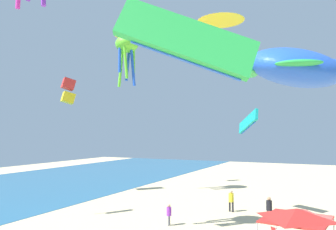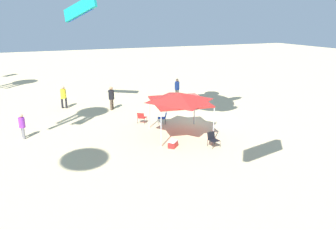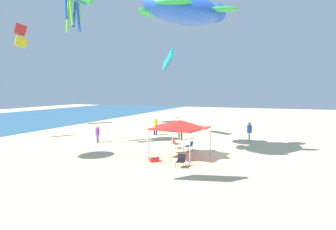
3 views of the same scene
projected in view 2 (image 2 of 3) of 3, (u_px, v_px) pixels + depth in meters
name	position (u px, v px, depth m)	size (l,w,h in m)	color
ground	(191.00, 126.00, 22.31)	(120.00, 120.00, 0.10)	beige
canopy_tent	(180.00, 98.00, 19.87)	(3.97, 3.75, 2.75)	#B7B7BC
folding_chair_near_cooler	(213.00, 138.00, 18.53)	(0.68, 0.60, 0.82)	black
folding_chair_facing_ocean	(163.00, 117.00, 22.58)	(0.69, 0.76, 0.82)	black
folding_chair_right_of_tent	(142.00, 117.00, 22.58)	(0.81, 0.79, 0.82)	black
cooler_box	(173.00, 144.00, 18.45)	(0.73, 0.73, 0.40)	red
person_beachcomber	(111.00, 96.00, 25.84)	(0.46, 0.45, 1.90)	brown
person_near_umbrella	(22.00, 124.00, 19.59)	(0.42, 0.38, 1.58)	slate
person_by_tent	(63.00, 95.00, 26.24)	(0.45, 0.48, 1.88)	black
person_kite_handler	(177.00, 87.00, 29.41)	(0.50, 0.45, 1.87)	#C6B28C
kite_parafoil_teal	(80.00, 9.00, 24.31)	(3.01, 2.16, 2.10)	teal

